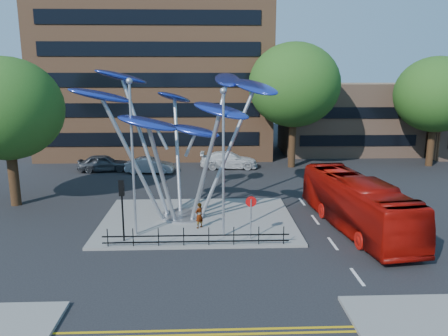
{
  "coord_description": "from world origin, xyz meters",
  "views": [
    {
      "loc": [
        -0.36,
        -20.33,
        9.21
      ],
      "look_at": [
        0.57,
        4.0,
        3.88
      ],
      "focal_mm": 35.0,
      "sensor_mm": 36.0,
      "label": 1
    }
  ],
  "objects_px": {
    "leaf_sculpture": "(179,112)",
    "pedestrian": "(199,215)",
    "parked_car_left": "(104,163)",
    "parked_car_mid": "(150,165)",
    "traffic_light_island": "(122,198)",
    "red_bus": "(357,204)",
    "no_entry_sign_island": "(251,210)",
    "parked_car_right": "(229,160)",
    "tree_right": "(294,85)",
    "street_lamp_left": "(132,144)",
    "tree_far": "(436,95)",
    "street_lamp_right": "(223,150)",
    "tree_left": "(6,109)"
  },
  "relations": [
    {
      "from": "no_entry_sign_island",
      "to": "parked_car_right",
      "type": "bearing_deg",
      "value": 90.81
    },
    {
      "from": "traffic_light_island",
      "to": "red_bus",
      "type": "bearing_deg",
      "value": 7.55
    },
    {
      "from": "pedestrian",
      "to": "parked_car_mid",
      "type": "height_order",
      "value": "pedestrian"
    },
    {
      "from": "street_lamp_right",
      "to": "parked_car_right",
      "type": "bearing_deg",
      "value": 86.23
    },
    {
      "from": "no_entry_sign_island",
      "to": "parked_car_mid",
      "type": "height_order",
      "value": "no_entry_sign_island"
    },
    {
      "from": "tree_right",
      "to": "red_bus",
      "type": "distance_m",
      "value": 18.86
    },
    {
      "from": "street_lamp_left",
      "to": "parked_car_mid",
      "type": "relative_size",
      "value": 1.95
    },
    {
      "from": "tree_far",
      "to": "street_lamp_right",
      "type": "xyz_separation_m",
      "value": [
        -21.5,
        -19.0,
        -2.01
      ]
    },
    {
      "from": "tree_far",
      "to": "red_bus",
      "type": "distance_m",
      "value": 22.94
    },
    {
      "from": "tree_left",
      "to": "parked_car_mid",
      "type": "xyz_separation_m",
      "value": [
        8.24,
        9.7,
        -6.05
      ]
    },
    {
      "from": "no_entry_sign_island",
      "to": "red_bus",
      "type": "distance_m",
      "value": 6.74
    },
    {
      "from": "street_lamp_left",
      "to": "no_entry_sign_island",
      "type": "relative_size",
      "value": 3.59
    },
    {
      "from": "tree_far",
      "to": "red_bus",
      "type": "xyz_separation_m",
      "value": [
        -13.5,
        -17.71,
        -5.53
      ]
    },
    {
      "from": "red_bus",
      "to": "parked_car_mid",
      "type": "bearing_deg",
      "value": 125.49
    },
    {
      "from": "parked_car_left",
      "to": "parked_car_mid",
      "type": "relative_size",
      "value": 1.05
    },
    {
      "from": "tree_far",
      "to": "pedestrian",
      "type": "bearing_deg",
      "value": -142.41
    },
    {
      "from": "leaf_sculpture",
      "to": "street_lamp_right",
      "type": "bearing_deg",
      "value": -55.09
    },
    {
      "from": "no_entry_sign_island",
      "to": "parked_car_right",
      "type": "distance_m",
      "value": 19.16
    },
    {
      "from": "red_bus",
      "to": "no_entry_sign_island",
      "type": "bearing_deg",
      "value": -172.03
    },
    {
      "from": "tree_far",
      "to": "pedestrian",
      "type": "height_order",
      "value": "tree_far"
    },
    {
      "from": "pedestrian",
      "to": "parked_car_mid",
      "type": "relative_size",
      "value": 0.34
    },
    {
      "from": "leaf_sculpture",
      "to": "pedestrian",
      "type": "height_order",
      "value": "leaf_sculpture"
    },
    {
      "from": "tree_left",
      "to": "red_bus",
      "type": "distance_m",
      "value": 23.79
    },
    {
      "from": "tree_left",
      "to": "parked_car_left",
      "type": "distance_m",
      "value": 12.82
    },
    {
      "from": "tree_right",
      "to": "tree_left",
      "type": "xyz_separation_m",
      "value": [
        -22.0,
        -12.0,
        -1.24
      ]
    },
    {
      "from": "leaf_sculpture",
      "to": "tree_left",
      "type": "bearing_deg",
      "value": 164.45
    },
    {
      "from": "street_lamp_right",
      "to": "red_bus",
      "type": "bearing_deg",
      "value": 9.15
    },
    {
      "from": "traffic_light_island",
      "to": "parked_car_right",
      "type": "height_order",
      "value": "traffic_light_island"
    },
    {
      "from": "traffic_light_island",
      "to": "tree_far",
      "type": "bearing_deg",
      "value": 35.84
    },
    {
      "from": "tree_far",
      "to": "no_entry_sign_island",
      "type": "relative_size",
      "value": 4.41
    },
    {
      "from": "tree_right",
      "to": "parked_car_right",
      "type": "height_order",
      "value": "tree_right"
    },
    {
      "from": "traffic_light_island",
      "to": "red_bus",
      "type": "relative_size",
      "value": 0.3
    },
    {
      "from": "tree_far",
      "to": "street_lamp_left",
      "type": "height_order",
      "value": "tree_far"
    },
    {
      "from": "tree_right",
      "to": "red_bus",
      "type": "height_order",
      "value": "tree_right"
    },
    {
      "from": "parked_car_left",
      "to": "parked_car_mid",
      "type": "bearing_deg",
      "value": -109.07
    },
    {
      "from": "leaf_sculpture",
      "to": "no_entry_sign_island",
      "type": "distance_m",
      "value": 7.71
    },
    {
      "from": "tree_left",
      "to": "leaf_sculpture",
      "type": "relative_size",
      "value": 0.81
    },
    {
      "from": "red_bus",
      "to": "parked_car_right",
      "type": "height_order",
      "value": "red_bus"
    },
    {
      "from": "no_entry_sign_island",
      "to": "parked_car_left",
      "type": "xyz_separation_m",
      "value": [
        -12.26,
        18.19,
        -1.01
      ]
    },
    {
      "from": "street_lamp_left",
      "to": "red_bus",
      "type": "relative_size",
      "value": 0.78
    },
    {
      "from": "tree_left",
      "to": "tree_far",
      "type": "bearing_deg",
      "value": 18.43
    },
    {
      "from": "traffic_light_island",
      "to": "pedestrian",
      "type": "relative_size",
      "value": 2.21
    },
    {
      "from": "red_bus",
      "to": "pedestrian",
      "type": "xyz_separation_m",
      "value": [
        -9.39,
        0.09,
        -0.65
      ]
    },
    {
      "from": "street_lamp_left",
      "to": "street_lamp_right",
      "type": "bearing_deg",
      "value": -5.71
    },
    {
      "from": "street_lamp_left",
      "to": "street_lamp_right",
      "type": "distance_m",
      "value": 5.03
    },
    {
      "from": "tree_far",
      "to": "street_lamp_right",
      "type": "distance_m",
      "value": 28.76
    },
    {
      "from": "street_lamp_right",
      "to": "red_bus",
      "type": "height_order",
      "value": "street_lamp_right"
    },
    {
      "from": "tree_far",
      "to": "parked_car_left",
      "type": "xyz_separation_m",
      "value": [
        -32.26,
        -1.3,
        -6.3
      ]
    },
    {
      "from": "street_lamp_right",
      "to": "tree_far",
      "type": "bearing_deg",
      "value": 41.47
    },
    {
      "from": "no_entry_sign_island",
      "to": "parked_car_mid",
      "type": "distance_m",
      "value": 18.89
    }
  ]
}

